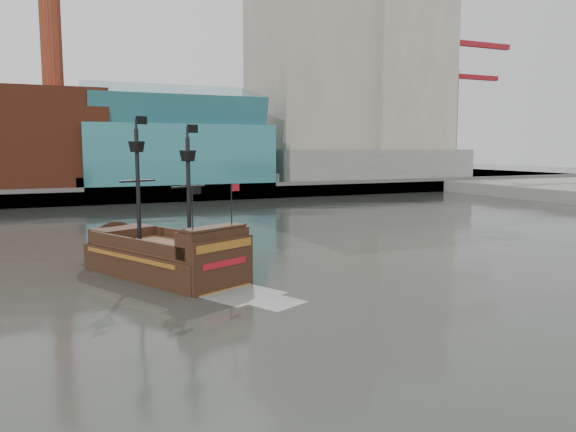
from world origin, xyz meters
name	(u,v)px	position (x,y,z in m)	size (l,w,h in m)	color
ground	(307,322)	(0.00, 0.00, 0.00)	(400.00, 400.00, 0.00)	#262823
promenade_far	(99,185)	(0.00, 92.00, 1.00)	(220.00, 60.00, 2.00)	slate
seawall	(120,195)	(0.00, 62.50, 1.30)	(220.00, 1.00, 2.60)	#4C4C49
skyline	(128,58)	(5.21, 84.56, 24.55)	(149.00, 45.00, 62.00)	brown
crane_a	(453,101)	(78.63, 82.00, 19.11)	(22.50, 4.00, 32.25)	slate
crane_b	(455,119)	(88.23, 92.00, 15.57)	(19.10, 4.00, 26.25)	slate
pirate_ship	(166,261)	(-4.04, 12.51, 1.00)	(10.17, 15.28, 11.08)	black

